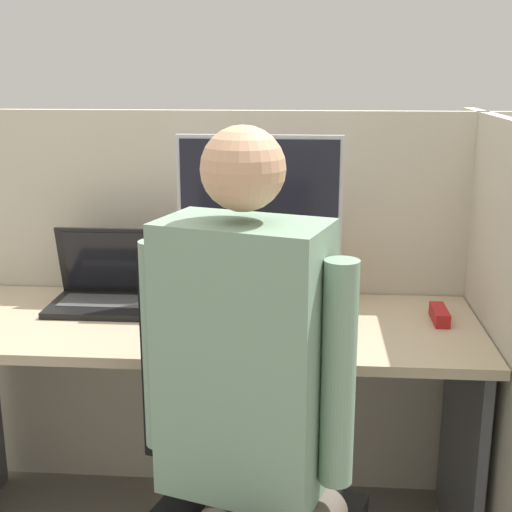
# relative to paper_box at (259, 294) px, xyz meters

# --- Properties ---
(cubicle_panel_back) EXTENTS (2.19, 0.04, 1.36)m
(cubicle_panel_back) POSITION_rel_paper_box_xyz_m (-0.16, 0.18, -0.11)
(cubicle_panel_back) COLOR #B7AD99
(cubicle_panel_back) RESTS_ON ground
(cubicle_panel_right) EXTENTS (0.04, 1.23, 1.36)m
(cubicle_panel_right) POSITION_rel_paper_box_xyz_m (0.71, -0.21, -0.11)
(cubicle_panel_right) COLOR #B7AD99
(cubicle_panel_right) RESTS_ON ground
(desk) EXTENTS (1.69, 0.61, 0.75)m
(desk) POSITION_rel_paper_box_xyz_m (-0.16, -0.15, -0.21)
(desk) COLOR tan
(desk) RESTS_ON ground
(paper_box) EXTENTS (0.28, 0.26, 0.08)m
(paper_box) POSITION_rel_paper_box_xyz_m (0.00, 0.00, 0.00)
(paper_box) COLOR orange
(paper_box) RESTS_ON desk
(monitor) EXTENTS (0.52, 0.19, 0.47)m
(monitor) POSITION_rel_paper_box_xyz_m (0.00, 0.00, 0.29)
(monitor) COLOR #B2B2B7
(monitor) RESTS_ON paper_box
(laptop) EXTENTS (0.38, 0.24, 0.25)m
(laptop) POSITION_rel_paper_box_xyz_m (-0.48, -0.03, 0.01)
(laptop) COLOR black
(laptop) RESTS_ON desk
(mouse) EXTENTS (0.06, 0.05, 0.03)m
(mouse) POSITION_rel_paper_box_xyz_m (-0.21, -0.27, -0.02)
(mouse) COLOR black
(mouse) RESTS_ON desk
(stapler) EXTENTS (0.04, 0.14, 0.04)m
(stapler) POSITION_rel_paper_box_xyz_m (0.56, -0.10, -0.02)
(stapler) COLOR #A31919
(stapler) RESTS_ON desk
(carrot_toy) EXTENTS (0.05, 0.16, 0.05)m
(carrot_toy) POSITION_rel_paper_box_xyz_m (0.00, -0.31, -0.02)
(carrot_toy) COLOR orange
(carrot_toy) RESTS_ON desk
(office_chair) EXTENTS (0.58, 0.63, 1.07)m
(office_chair) POSITION_rel_paper_box_xyz_m (-0.01, -0.71, -0.23)
(office_chair) COLOR black
(office_chair) RESTS_ON ground
(person) EXTENTS (0.46, 0.51, 1.39)m
(person) POSITION_rel_paper_box_xyz_m (0.04, -0.86, 0.01)
(person) COLOR brown
(person) RESTS_ON ground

